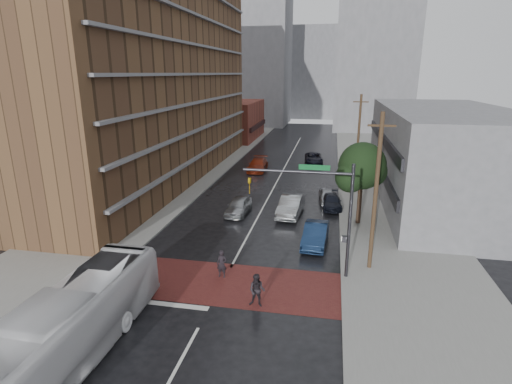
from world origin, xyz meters
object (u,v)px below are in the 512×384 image
Objects in this scene: car_travel_a at (239,206)px; car_travel_b at (291,206)px; car_parked_far at (327,196)px; car_parked_near at (315,235)px; car_parked_mid at (332,201)px; car_travel_c at (258,165)px; pedestrian_b at (257,290)px; pedestrian_a at (222,264)px; transit_bus at (70,327)px; suv_travel at (314,158)px.

car_travel_b reaches higher than car_travel_a.
car_travel_b is 1.40× the size of car_parked_far.
car_travel_a is 8.89m from car_parked_near.
car_travel_a reaches higher than car_parked_mid.
car_travel_b is 16.93m from car_travel_c.
pedestrian_b is at bearing -70.00° from car_travel_a.
pedestrian_a reaches higher than car_travel_a.
car_parked_far is at bearing 101.25° from car_parked_mid.
transit_bus is 2.50× the size of car_parked_near.
car_travel_a is 0.83× the size of car_travel_b.
pedestrian_a is at bearing -118.87° from car_parked_mid.
transit_bus is 6.30× the size of pedestrian_b.
pedestrian_a is 34.25m from suv_travel.
pedestrian_b reaches higher than car_travel_b.
pedestrian_a is 0.37× the size of car_parked_near.
car_parked_near is at bearing -63.58° from car_travel_b.
pedestrian_b is (7.17, 5.62, -0.71)m from transit_bus.
pedestrian_a reaches higher than car_travel_c.
transit_bus reaches higher than car_parked_far.
transit_bus is 25.61m from car_parked_mid.
transit_bus is 26.87m from car_parked_far.
pedestrian_b is 0.35× the size of car_travel_c.
car_parked_far is at bearing 89.92° from car_parked_near.
car_travel_b reaches higher than suv_travel.
car_parked_near is at bearing 77.58° from pedestrian_b.
pedestrian_a reaches higher than car_travel_b.
transit_bus is 3.16× the size of car_parked_far.
pedestrian_b is 14.76m from car_travel_b.
car_travel_a is 1.16× the size of car_parked_far.
car_travel_a is 0.88× the size of suv_travel.
suv_travel is at bearing 96.59° from car_parked_near.
car_travel_a is at bearing -152.91° from car_parked_far.
suv_travel is (8.33, 42.39, -0.96)m from transit_bus.
pedestrian_b is 14.81m from car_travel_a.
suv_travel is (5.51, 22.61, -0.05)m from car_travel_a.
car_parked_mid is (8.15, 3.34, -0.14)m from car_travel_a.
car_parked_mid is at bearing -89.32° from suv_travel.
car_parked_near reaches higher than car_travel_a.
car_travel_b is 5.33m from car_parked_far.
pedestrian_a is 0.41× the size of car_travel_a.
car_travel_a is at bearing 103.90° from pedestrian_a.
transit_bus is at bearing -108.25° from suv_travel.
car_travel_c reaches higher than car_parked_mid.
suv_travel is 1.05× the size of car_parked_near.
car_parked_mid is (3.80, 17.50, -0.33)m from pedestrian_b.
car_parked_mid is at bearing 25.21° from car_travel_a.
transit_bus is 2.72× the size of car_travel_a.
pedestrian_a is 0.47× the size of car_parked_far.
car_parked_far is (7.69, 4.93, -0.10)m from car_travel_a.
transit_bus is 2.84× the size of car_parked_mid.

